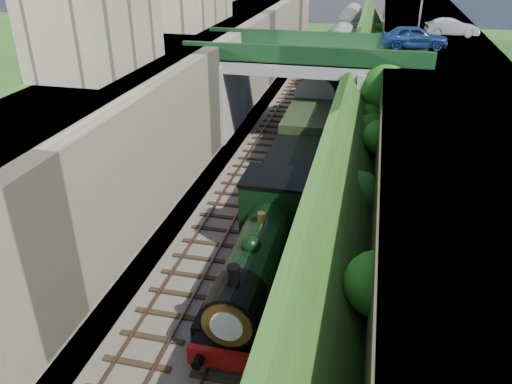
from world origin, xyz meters
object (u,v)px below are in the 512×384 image
at_px(car_silver, 452,28).
at_px(locomotive, 260,254).
at_px(car_blue, 414,37).
at_px(road_bridge, 314,85).
at_px(tender, 290,182).
at_px(tree, 387,89).

bearing_deg(car_silver, locomotive, 154.59).
bearing_deg(car_blue, car_silver, -35.86).
relative_size(road_bridge, car_blue, 3.44).
height_order(locomotive, tender, locomotive).
height_order(car_silver, tender, car_silver).
height_order(car_blue, locomotive, car_blue).
xyz_separation_m(road_bridge, car_blue, (6.54, 3.40, 2.97)).
relative_size(locomotive, tender, 1.70).
height_order(car_blue, tender, car_blue).
bearing_deg(locomotive, car_blue, 73.74).
xyz_separation_m(car_silver, locomotive, (-9.47, -27.35, -5.03)).
bearing_deg(car_silver, tender, 148.34).
bearing_deg(car_blue, locomotive, 156.66).
bearing_deg(locomotive, tree, 73.65).
relative_size(road_bridge, tree, 2.42).
height_order(road_bridge, tree, road_bridge).
height_order(road_bridge, tender, road_bridge).
bearing_deg(car_silver, car_blue, 144.91).
bearing_deg(locomotive, car_silver, 70.91).
bearing_deg(tree, locomotive, -106.35).
bearing_deg(road_bridge, locomotive, -89.19).
height_order(tree, car_blue, car_blue).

